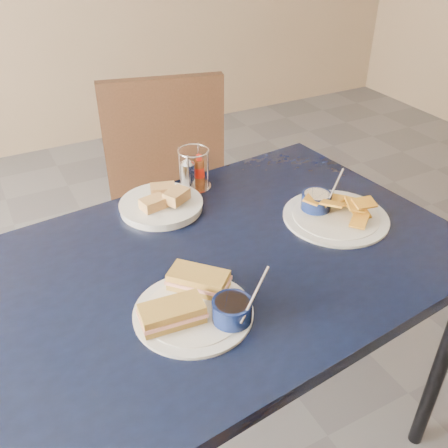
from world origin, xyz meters
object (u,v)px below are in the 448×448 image
dining_table (221,274)px  sandwich_plate (197,304)px  bread_basket (162,204)px  condiment_caddy (192,172)px  chair_far (166,194)px  plantain_plate (331,211)px

dining_table → sandwich_plate: sandwich_plate is taller
bread_basket → condiment_caddy: size_ratio=1.83×
sandwich_plate → condiment_caddy: 0.59m
dining_table → chair_far: (0.10, 0.66, -0.12)m
bread_basket → dining_table: bearing=-80.7°
condiment_caddy → chair_far: bearing=87.8°
sandwich_plate → plantain_plate: size_ratio=0.97×
dining_table → bread_basket: 0.31m
condiment_caddy → bread_basket: bearing=-150.5°
chair_far → sandwich_plate: bearing=-106.7°
chair_far → sandwich_plate: size_ratio=3.29×
plantain_plate → condiment_caddy: (-0.29, 0.35, 0.04)m
plantain_plate → chair_far: bearing=113.5°
dining_table → chair_far: size_ratio=1.39×
condiment_caddy → dining_table: bearing=-103.7°
chair_far → condiment_caddy: chair_far is taller
condiment_caddy → plantain_plate: bearing=-50.4°
chair_far → plantain_plate: bearing=-66.5°
dining_table → plantain_plate: bearing=3.4°
dining_table → chair_far: chair_far is taller
sandwich_plate → bread_basket: bearing=77.9°
bread_basket → plantain_plate: bearing=-32.4°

